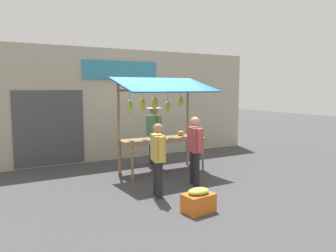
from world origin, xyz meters
The scene contains 7 objects.
ground_plane centered at (0.00, 0.00, 0.00)m, with size 40.00×40.00×0.00m, color #424244.
street_backdrop centered at (0.05, -2.20, 1.70)m, with size 9.00×0.30×3.40m.
market_stall centered at (-0.03, -0.03, 1.54)m, with size 2.50×1.46×2.50m.
vendor_with_sunhat centered at (-0.14, -0.75, 1.00)m, with size 0.44×0.71×1.69m.
shopper_with_ponytail centered at (-0.05, 1.44, 0.90)m, with size 0.34×0.66×1.57m.
shopper_with_shopping_bag centered at (1.07, 1.74, 0.86)m, with size 0.33×0.64×1.51m.
produce_crate_near centered at (0.86, 2.87, 0.20)m, with size 0.58×0.43×0.44m.
Camera 1 is at (4.23, 7.60, 2.22)m, focal length 35.70 mm.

